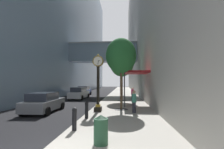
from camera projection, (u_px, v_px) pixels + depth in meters
ground_plane at (110, 94)px, 31.67m from camera, size 110.00×110.00×0.00m
sidewalk_right at (123, 93)px, 34.48m from camera, size 5.11×80.00×0.14m
building_block_left at (60, 12)px, 36.34m from camera, size 21.60×80.00×36.96m
building_block_right at (155, 13)px, 34.82m from camera, size 9.00×80.00×35.17m
street_clock at (98, 80)px, 12.31m from camera, size 0.84×0.55×4.43m
bollard_nearest at (74, 118)px, 7.40m from camera, size 0.22×0.22×1.05m
bollard_second at (87, 109)px, 9.87m from camera, size 0.22×0.22×1.05m
street_tree_near at (121, 56)px, 13.27m from camera, size 2.54×2.54×5.90m
street_tree_mid_near at (122, 63)px, 19.53m from camera, size 2.93×2.93×6.30m
street_tree_mid_far at (122, 63)px, 25.83m from camera, size 2.38×2.38×6.77m
trash_bin at (101, 129)px, 5.75m from camera, size 0.53×0.53×1.05m
pedestrian_walking at (134, 101)px, 11.64m from camera, size 0.36×0.36×1.63m
pedestrian_by_clock at (133, 94)px, 18.25m from camera, size 0.45×0.45×1.64m
storefront_awning at (135, 73)px, 15.96m from camera, size 2.40×3.60×3.30m
car_grey_near at (44, 103)px, 12.59m from camera, size 2.15×4.18×1.56m
car_silver_mid at (79, 93)px, 22.70m from camera, size 2.14×4.75×1.66m
car_blue_far at (84, 91)px, 28.81m from camera, size 2.05×4.16×1.67m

